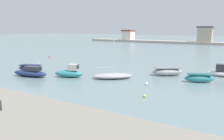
{
  "coord_description": "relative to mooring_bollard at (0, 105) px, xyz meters",
  "views": [
    {
      "loc": [
        20.89,
        -14.01,
        6.77
      ],
      "look_at": [
        2.64,
        14.89,
        0.62
      ],
      "focal_mm": 37.71,
      "sensor_mm": 36.0,
      "label": 1
    }
  ],
  "objects": [
    {
      "name": "mooring_buoy_0",
      "position": [
        3.62,
        12.83,
        -2.05
      ],
      "size": [
        0.29,
        0.29,
        0.29
      ],
      "primitive_type": "sphere",
      "color": "yellow",
      "rests_on": "ground"
    },
    {
      "name": "moored_boat_5",
      "position": [
        1.85,
        24.45,
        -1.62
      ],
      "size": [
        4.45,
        3.79,
        1.18
      ],
      "rotation": [
        0.0,
        0.0,
        0.62
      ],
      "color": "#9E9EA3",
      "rests_on": "ground"
    },
    {
      "name": "mooring_buoy_3",
      "position": [
        -28.41,
        30.21,
        -2.04
      ],
      "size": [
        0.31,
        0.31,
        0.31
      ],
      "primitive_type": "sphere",
      "color": "red",
      "rests_on": "ground"
    },
    {
      "name": "moored_boat_1",
      "position": [
        -18.0,
        16.59,
        -1.75
      ],
      "size": [
        4.43,
        2.7,
        0.94
      ],
      "rotation": [
        0.0,
        0.0,
        0.3
      ],
      "color": "navy",
      "rests_on": "ground"
    },
    {
      "name": "moored_boat_3",
      "position": [
        -9.19,
        16.11,
        -1.54
      ],
      "size": [
        4.28,
        2.75,
        1.85
      ],
      "rotation": [
        0.0,
        0.0,
        0.35
      ],
      "color": "teal",
      "rests_on": "ground"
    },
    {
      "name": "mooring_buoy_2",
      "position": [
        1.68,
        17.66,
        -2.03
      ],
      "size": [
        0.34,
        0.34,
        0.34
      ],
      "primitive_type": "sphere",
      "color": "white",
      "rests_on": "ground"
    },
    {
      "name": "mooring_bollard",
      "position": [
        0.0,
        0.0,
        0.0
      ],
      "size": [
        0.21,
        0.21,
        0.59
      ],
      "primitive_type": "cylinder",
      "color": "#2D2D33",
      "rests_on": "seawall_embankment"
    },
    {
      "name": "moored_boat_2",
      "position": [
        -14.18,
        13.54,
        -1.64
      ],
      "size": [
        5.71,
        2.57,
        1.47
      ],
      "rotation": [
        0.0,
        0.0,
        0.17
      ],
      "color": "navy",
      "rests_on": "ground"
    },
    {
      "name": "moored_boat_6",
      "position": [
        6.71,
        22.46,
        -1.66
      ],
      "size": [
        3.72,
        2.34,
        1.12
      ],
      "rotation": [
        0.0,
        0.0,
        0.39
      ],
      "color": "teal",
      "rests_on": "ground"
    },
    {
      "name": "moored_boat_4",
      "position": [
        -3.68,
        18.53,
        -1.8
      ],
      "size": [
        5.45,
        4.95,
        5.77
      ],
      "rotation": [
        0.0,
        0.0,
        0.68
      ],
      "color": "#9E9EA3",
      "rests_on": "ground"
    },
    {
      "name": "ground_plane",
      "position": [
        -8.04,
        6.24,
        -2.2
      ],
      "size": [
        400.0,
        400.0,
        0.0
      ],
      "primitive_type": "plane",
      "color": "slate"
    },
    {
      "name": "mooring_buoy_1",
      "position": [
        -22.61,
        22.1,
        -2.06
      ],
      "size": [
        0.28,
        0.28,
        0.28
      ],
      "primitive_type": "sphere",
      "color": "white",
      "rests_on": "ground"
    }
  ]
}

